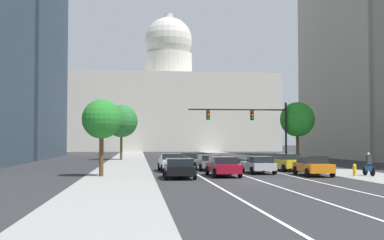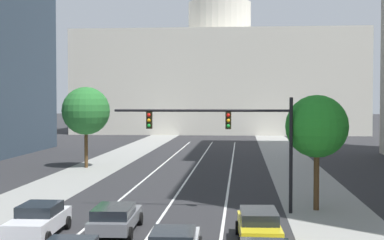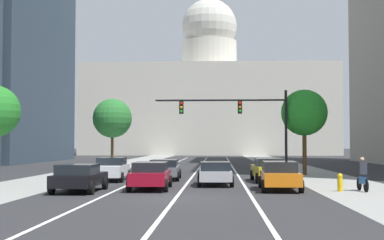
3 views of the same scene
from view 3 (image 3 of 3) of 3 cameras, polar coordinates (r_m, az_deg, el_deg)
ground_plane at (r=63.94m, az=1.05°, el=-4.63°), size 400.00×400.00×0.00m
sidewalk_left at (r=59.94m, az=-7.95°, el=-4.74°), size 4.99×130.00×0.01m
sidewalk_right at (r=59.37m, az=9.85°, el=-4.75°), size 4.99×130.00×0.01m
lane_stripe_left at (r=49.20m, az=-3.38°, el=-5.26°), size 0.16×90.00×0.01m
lane_stripe_center at (r=48.96m, az=0.54°, el=-5.27°), size 0.16×90.00×0.01m
lane_stripe_right at (r=48.95m, az=4.48°, el=-5.27°), size 0.16×90.00×0.01m
capitol_building at (r=121.26m, az=1.82°, el=1.75°), size 53.60×22.60×35.57m
car_orange at (r=28.65m, az=9.12°, el=-5.68°), size 2.13×4.48×1.48m
car_white at (r=35.80m, az=-8.41°, el=-5.04°), size 2.14×4.78×1.50m
car_yellow at (r=34.91m, az=7.96°, el=-5.10°), size 2.08×4.75×1.48m
car_black at (r=27.82m, az=-11.68°, el=-5.87°), size 2.16×4.43×1.38m
car_crimson at (r=28.83m, az=-4.34°, el=-5.72°), size 2.13×4.73×1.43m
car_silver at (r=31.52m, az=2.41°, el=-5.52°), size 2.11×4.50×1.37m
car_gray at (r=36.30m, az=-2.87°, el=-5.11°), size 2.18×4.80×1.36m
traffic_signal_mast at (r=41.64m, az=5.26°, el=0.53°), size 10.02×0.39×6.45m
fire_hydrant at (r=28.49m, az=15.18°, el=-6.28°), size 0.26×0.35×0.91m
cyclist at (r=28.83m, az=17.36°, el=-5.44°), size 0.38×1.70×1.72m
street_tree_mid_right at (r=43.19m, az=11.62°, el=0.74°), size 3.58×3.58×6.60m
street_tree_mid_left at (r=62.55m, az=-8.31°, el=0.18°), size 4.44×4.44×7.51m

